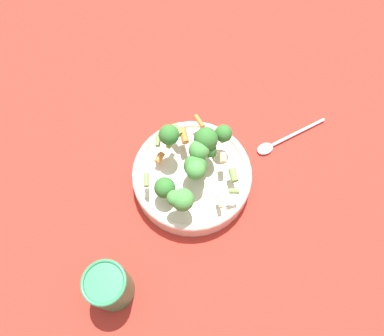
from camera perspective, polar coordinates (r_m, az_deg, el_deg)
name	(u,v)px	position (r m, az deg, el deg)	size (l,w,h in m)	color
ground_plane	(192,181)	(0.76, 0.00, -1.95)	(3.00, 3.00, 0.00)	#B72D23
bowl	(192,176)	(0.74, 0.00, -1.20)	(0.23, 0.23, 0.05)	beige
pasta_salad	(192,162)	(0.67, -0.05, 0.99)	(0.19, 0.19, 0.09)	#8CB766
cup	(109,286)	(0.67, -12.50, -17.18)	(0.07, 0.07, 0.10)	#2D7F51
spoon	(279,142)	(0.82, 13.13, 3.91)	(0.17, 0.04, 0.01)	silver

